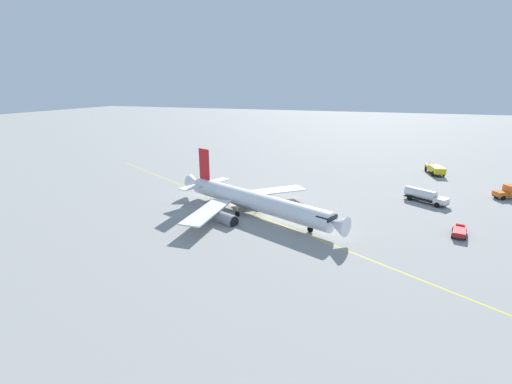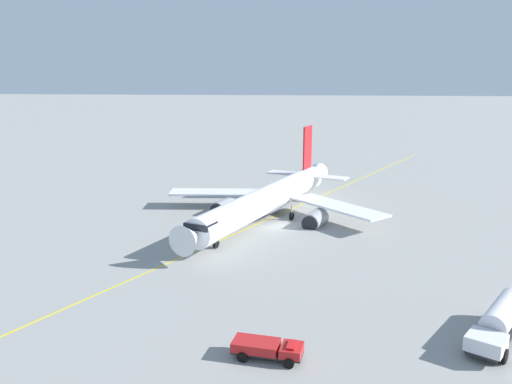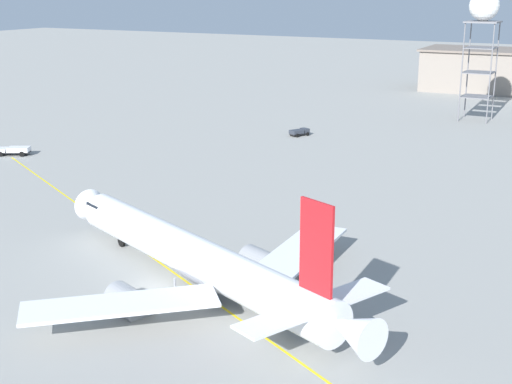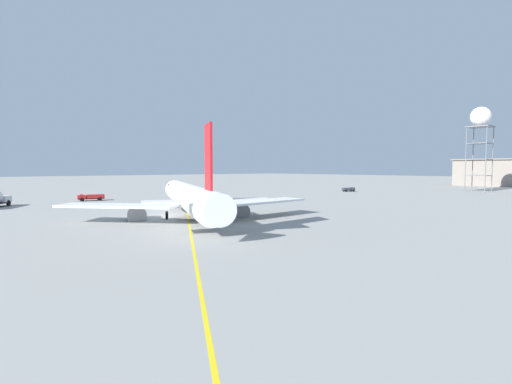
{
  "view_description": "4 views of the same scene",
  "coord_description": "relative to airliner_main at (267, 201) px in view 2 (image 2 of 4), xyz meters",
  "views": [
    {
      "loc": [
        -65.84,
        -20.4,
        24.97
      ],
      "look_at": [
        -2.34,
        2.53,
        4.92
      ],
      "focal_mm": 25.42,
      "sensor_mm": 36.0,
      "label": 1
    },
    {
      "loc": [
        2.08,
        -70.65,
        21.33
      ],
      "look_at": [
        -2.88,
        -0.0,
        4.66
      ],
      "focal_mm": 38.8,
      "sensor_mm": 36.0,
      "label": 2
    },
    {
      "loc": [
        48.56,
        35.91,
        25.86
      ],
      "look_at": [
        -15.18,
        1.97,
        5.24
      ],
      "focal_mm": 51.06,
      "sensor_mm": 36.0,
      "label": 3
    },
    {
      "loc": [
        25.76,
        49.84,
        6.95
      ],
      "look_at": [
        -15.18,
        1.97,
        2.94
      ],
      "focal_mm": 26.63,
      "sensor_mm": 36.0,
      "label": 4
    }
  ],
  "objects": [
    {
      "name": "ground_plane",
      "position": [
        1.57,
        -3.5,
        -2.61
      ],
      "size": [
        600.0,
        600.0,
        0.0
      ],
      "primitive_type": "plane",
      "color": "gray"
    },
    {
      "name": "ops_pickup_truck",
      "position": [
        1.88,
        -37.21,
        -1.8
      ],
      "size": [
        5.44,
        2.96,
        1.41
      ],
      "rotation": [
        0.0,
        0.0,
        6.1
      ],
      "color": "#232326",
      "rests_on": "ground_plane"
    },
    {
      "name": "airliner_main",
      "position": [
        0.0,
        0.0,
        0.0
      ],
      "size": [
        31.26,
        39.13,
        12.01
      ],
      "rotation": [
        0.0,
        0.0,
        4.31
      ],
      "color": "white",
      "rests_on": "ground_plane"
    },
    {
      "name": "fuel_tanker_truck",
      "position": [
        19.99,
        -32.96,
        -1.04
      ],
      "size": [
        7.12,
        9.14,
        2.87
      ],
      "rotation": [
        0.0,
        0.0,
        4.14
      ],
      "color": "#232326",
      "rests_on": "ground_plane"
    },
    {
      "name": "taxiway_centreline",
      "position": [
        1.35,
        1.96,
        -2.61
      ],
      "size": [
        61.4,
        109.91,
        0.01
      ],
      "rotation": [
        0.0,
        0.0,
        4.2
      ],
      "color": "yellow",
      "rests_on": "ground_plane"
    }
  ]
}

